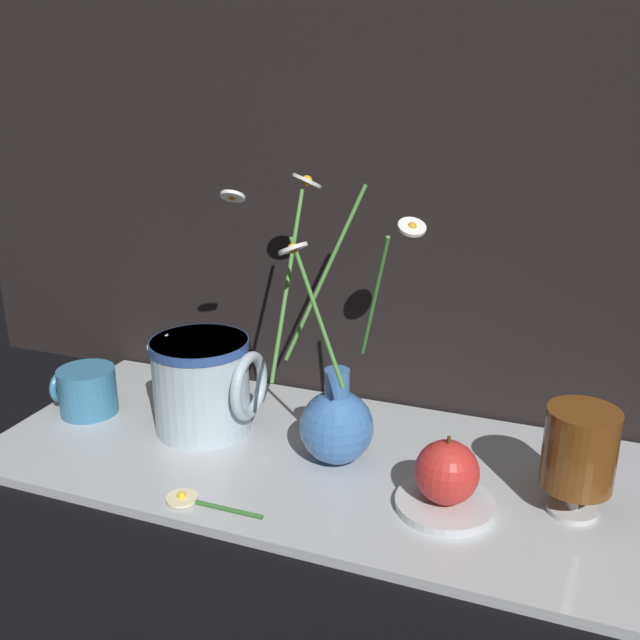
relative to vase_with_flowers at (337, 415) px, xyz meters
The scene contains 10 objects.
ground_plane 0.08m from the vase_with_flowers, behind, with size 6.00×6.00×0.00m, color black.
shelf 0.07m from the vase_with_flowers, behind, with size 0.82×0.36×0.01m.
backdrop_wall 0.52m from the vase_with_flowers, 98.85° to the left, with size 1.32×0.02×1.10m.
vase_with_flowers is the anchor object (origin of this frame).
yellow_mug 0.37m from the vase_with_flowers, behind, with size 0.09×0.08×0.07m.
ceramic_pitcher 0.19m from the vase_with_flowers, behind, with size 0.15×0.13×0.14m.
tea_glass 0.28m from the vase_with_flowers, ahead, with size 0.08×0.08×0.12m.
saucer_plate 0.17m from the vase_with_flowers, 21.79° to the right, with size 0.11×0.11×0.01m.
orange_fruit 0.16m from the vase_with_flowers, 21.79° to the right, with size 0.07×0.07×0.08m.
loose_daisy 0.20m from the vase_with_flowers, 127.97° to the right, with size 0.12×0.04×0.01m.
Camera 1 is at (0.29, -0.74, 0.47)m, focal length 40.00 mm.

